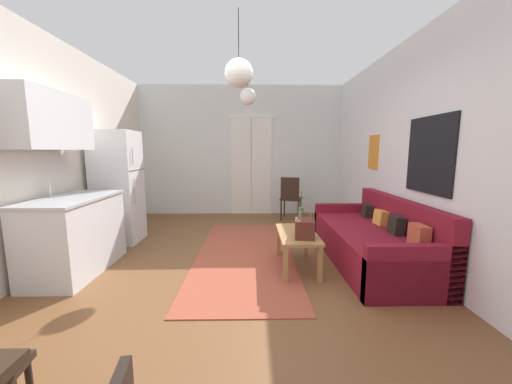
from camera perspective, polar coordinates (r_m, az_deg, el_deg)
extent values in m
cube|color=brown|center=(3.39, -5.05, -17.97)|extent=(5.07, 7.52, 0.10)
cube|color=silver|center=(6.54, -3.01, 8.16)|extent=(4.67, 0.10, 2.87)
cube|color=white|center=(6.49, -3.03, 5.07)|extent=(0.45, 0.02, 2.17)
cube|color=white|center=(6.49, 1.13, 5.08)|extent=(0.45, 0.02, 2.17)
cube|color=white|center=(6.52, -0.97, 14.89)|extent=(1.00, 0.03, 0.06)
cube|color=silver|center=(3.66, 33.42, 6.73)|extent=(0.10, 7.12, 2.87)
cube|color=black|center=(3.75, 31.30, 6.32)|extent=(0.02, 0.82, 0.86)
cube|color=orange|center=(5.06, 22.38, 7.36)|extent=(0.02, 0.33, 0.55)
cube|color=silver|center=(3.94, -40.96, 6.09)|extent=(0.10, 7.12, 2.87)
cube|color=yellow|center=(4.46, -35.03, 10.32)|extent=(0.02, 0.32, 0.40)
cube|color=#9E4733|center=(4.11, -2.23, -12.23)|extent=(1.31, 3.15, 0.01)
cube|color=maroon|center=(4.05, 21.43, -9.90)|extent=(0.93, 2.16, 0.44)
cube|color=maroon|center=(4.16, 26.57, -6.94)|extent=(0.15, 2.16, 0.83)
cube|color=maroon|center=(3.16, 28.74, -14.21)|extent=(0.93, 0.11, 0.58)
cube|color=maroon|center=(4.96, 16.98, -5.56)|extent=(0.93, 0.11, 0.58)
cube|color=#B74C33|center=(3.46, 29.71, -7.64)|extent=(0.13, 0.24, 0.24)
cube|color=black|center=(3.87, 26.18, -5.94)|extent=(0.14, 0.22, 0.22)
cube|color=gold|center=(4.25, 23.65, -4.70)|extent=(0.16, 0.21, 0.21)
cube|color=black|center=(4.67, 21.32, -3.52)|extent=(0.15, 0.20, 0.20)
cube|color=#A87542|center=(3.60, 8.23, -8.27)|extent=(0.46, 0.90, 0.04)
cube|color=#A87542|center=(3.26, 5.92, -14.15)|extent=(0.05, 0.05, 0.41)
cube|color=#A87542|center=(3.32, 12.64, -13.85)|extent=(0.05, 0.05, 0.41)
cube|color=#A87542|center=(4.03, 4.52, -9.69)|extent=(0.05, 0.05, 0.41)
cube|color=#A87542|center=(4.08, 9.92, -9.55)|extent=(0.05, 0.05, 0.41)
cylinder|color=#47704C|center=(3.87, 8.97, -4.91)|extent=(0.07, 0.07, 0.25)
cylinder|color=#477F42|center=(3.82, 9.04, -1.48)|extent=(0.01, 0.01, 0.22)
cube|color=#512319|center=(3.38, 9.67, -7.20)|extent=(0.26, 0.29, 0.21)
torus|color=brown|center=(3.35, 9.72, -5.11)|extent=(0.17, 0.01, 0.17)
cube|color=white|center=(4.99, -25.78, 0.87)|extent=(0.61, 0.61, 1.75)
cube|color=#4C4C51|center=(4.84, -22.65, 4.10)|extent=(0.01, 0.58, 0.01)
cylinder|color=#B7BABF|center=(4.67, -23.37, 6.51)|extent=(0.02, 0.02, 0.24)
cylinder|color=#B7BABF|center=(4.71, -23.00, 0.13)|extent=(0.02, 0.02, 0.38)
cube|color=silver|center=(4.06, -32.26, -7.40)|extent=(0.62, 1.24, 0.87)
cube|color=#B7BABF|center=(3.97, -32.76, -1.10)|extent=(0.65, 1.27, 0.03)
cube|color=#999BA0|center=(3.98, -32.71, -1.74)|extent=(0.36, 0.40, 0.10)
cylinder|color=#B7BABF|center=(4.09, -35.84, 0.52)|extent=(0.02, 0.02, 0.20)
cube|color=silver|center=(4.03, -35.58, 11.43)|extent=(0.32, 1.11, 0.64)
cylinder|color=black|center=(6.25, 8.92, -3.18)|extent=(0.03, 0.03, 0.43)
cylinder|color=black|center=(6.31, 5.69, -3.01)|extent=(0.03, 0.03, 0.43)
cylinder|color=black|center=(5.92, 8.43, -3.81)|extent=(0.03, 0.03, 0.43)
cylinder|color=black|center=(5.99, 5.02, -3.62)|extent=(0.03, 0.03, 0.43)
cube|color=black|center=(6.08, 7.05, -1.33)|extent=(0.52, 0.51, 0.04)
cube|color=black|center=(5.87, 6.77, 0.68)|extent=(0.37, 0.15, 0.46)
cylinder|color=black|center=(3.32, -3.51, 29.05)|extent=(0.01, 0.01, 0.48)
sphere|color=white|center=(3.21, -3.44, 22.54)|extent=(0.30, 0.30, 0.30)
cylinder|color=black|center=(4.98, -1.65, 22.36)|extent=(0.01, 0.01, 0.42)
sphere|color=white|center=(4.91, -1.64, 18.46)|extent=(0.27, 0.27, 0.27)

